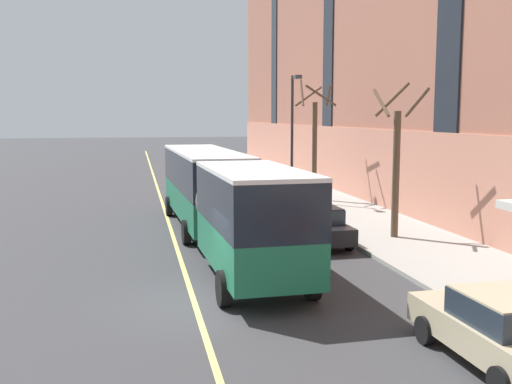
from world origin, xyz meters
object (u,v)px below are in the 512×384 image
(parked_car_white_5, at_px, (225,169))
(city_bus, at_px, (218,193))
(street_tree_far_uptown, at_px, (396,161))
(street_tree_far_downtown, at_px, (315,139))
(fire_hydrant, at_px, (284,192))
(parked_car_navy_1, at_px, (260,191))
(parked_car_black_3, at_px, (316,225))
(parked_car_white_7, at_px, (239,177))
(street_lamp, at_px, (293,126))
(parked_car_champagne_4, at_px, (500,330))

(parked_car_white_5, bearing_deg, city_bus, -99.04)
(street_tree_far_uptown, height_order, street_tree_far_downtown, street_tree_far_downtown)
(street_tree_far_uptown, height_order, fire_hydrant, street_tree_far_uptown)
(street_tree_far_uptown, relative_size, street_tree_far_downtown, 0.89)
(city_bus, bearing_deg, street_tree_far_uptown, -4.83)
(parked_car_navy_1, height_order, street_tree_far_downtown, street_tree_far_downtown)
(city_bus, xyz_separation_m, parked_car_navy_1, (3.84, 10.30, -1.29))
(parked_car_black_3, height_order, fire_hydrant, parked_car_black_3)
(parked_car_white_7, xyz_separation_m, fire_hydrant, (1.60, -6.96, -0.29))
(parked_car_white_7, height_order, street_tree_far_uptown, street_tree_far_uptown)
(street_lamp, distance_m, fire_hydrant, 4.43)
(parked_car_navy_1, distance_m, street_lamp, 4.24)
(street_tree_far_downtown, bearing_deg, parked_car_navy_1, -173.14)
(parked_car_black_3, relative_size, fire_hydrant, 6.36)
(parked_car_white_7, xyz_separation_m, street_tree_far_uptown, (3.23, -19.33, 2.49))
(parked_car_champagne_4, distance_m, parked_car_white_5, 37.81)
(parked_car_navy_1, height_order, parked_car_champagne_4, same)
(parked_car_white_5, relative_size, street_tree_far_uptown, 0.71)
(parked_car_navy_1, bearing_deg, parked_car_champagne_4, -89.56)
(city_bus, height_order, parked_car_black_3, city_bus)
(parked_car_white_5, bearing_deg, street_tree_far_uptown, -82.67)
(parked_car_navy_1, bearing_deg, parked_car_black_3, -90.15)
(city_bus, relative_size, parked_car_white_5, 4.08)
(city_bus, relative_size, street_tree_far_uptown, 2.91)
(parked_car_black_3, xyz_separation_m, street_tree_far_uptown, (3.45, 0.14, 2.49))
(parked_car_navy_1, bearing_deg, parked_car_white_7, 88.69)
(parked_car_navy_1, bearing_deg, city_bus, -110.46)
(city_bus, relative_size, parked_car_navy_1, 4.18)
(parked_car_black_3, relative_size, street_lamp, 0.63)
(parked_car_black_3, xyz_separation_m, parked_car_champagne_4, (0.21, -12.09, -0.00))
(parked_car_white_5, distance_m, street_lamp, 15.52)
(parked_car_black_3, bearing_deg, city_bus, 168.76)
(street_tree_far_uptown, xyz_separation_m, street_lamp, (-1.53, 10.63, 1.29))
(street_tree_far_uptown, bearing_deg, street_lamp, 98.19)
(city_bus, relative_size, parked_car_black_3, 4.05)
(parked_car_black_3, height_order, parked_car_white_7, same)
(fire_hydrant, bearing_deg, parked_car_black_3, -98.26)
(fire_hydrant, bearing_deg, parked_car_white_5, 97.16)
(parked_car_white_5, distance_m, parked_car_white_7, 6.24)
(parked_car_champagne_4, height_order, street_lamp, street_lamp)
(parked_car_white_7, relative_size, street_lamp, 0.63)
(parked_car_white_7, bearing_deg, street_tree_far_uptown, -80.53)
(parked_car_white_5, bearing_deg, parked_car_white_7, -89.43)
(parked_car_white_7, bearing_deg, street_lamp, -78.97)
(parked_car_champagne_4, bearing_deg, parked_car_white_5, 90.07)
(city_bus, distance_m, street_lamp, 11.81)
(parked_car_champagne_4, bearing_deg, fire_hydrant, 86.25)
(parked_car_navy_1, distance_m, parked_car_white_7, 8.42)
(parked_car_navy_1, xyz_separation_m, parked_car_white_5, (0.13, 14.66, -0.00))
(city_bus, height_order, parked_car_navy_1, city_bus)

